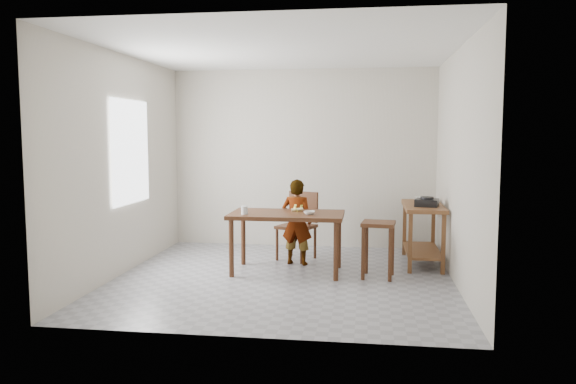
# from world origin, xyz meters

# --- Properties ---
(floor) EXTENTS (4.00, 4.00, 0.04)m
(floor) POSITION_xyz_m (0.00, 0.00, -0.02)
(floor) COLOR gray
(floor) RESTS_ON ground
(ceiling) EXTENTS (4.00, 4.00, 0.04)m
(ceiling) POSITION_xyz_m (0.00, 0.00, 2.72)
(ceiling) COLOR white
(ceiling) RESTS_ON wall_back
(wall_back) EXTENTS (4.00, 0.04, 2.70)m
(wall_back) POSITION_xyz_m (0.00, 2.02, 1.35)
(wall_back) COLOR beige
(wall_back) RESTS_ON ground
(wall_front) EXTENTS (4.00, 0.04, 2.70)m
(wall_front) POSITION_xyz_m (0.00, -2.02, 1.35)
(wall_front) COLOR beige
(wall_front) RESTS_ON ground
(wall_left) EXTENTS (0.04, 4.00, 2.70)m
(wall_left) POSITION_xyz_m (-2.02, 0.00, 1.35)
(wall_left) COLOR beige
(wall_left) RESTS_ON ground
(wall_right) EXTENTS (0.04, 4.00, 2.70)m
(wall_right) POSITION_xyz_m (2.02, 0.00, 1.35)
(wall_right) COLOR beige
(wall_right) RESTS_ON ground
(window_pane) EXTENTS (0.02, 1.10, 1.30)m
(window_pane) POSITION_xyz_m (-1.97, 0.20, 1.50)
(window_pane) COLOR white
(window_pane) RESTS_ON wall_left
(dining_table) EXTENTS (1.40, 0.80, 0.75)m
(dining_table) POSITION_xyz_m (0.00, 0.30, 0.38)
(dining_table) COLOR #412312
(dining_table) RESTS_ON floor
(prep_counter) EXTENTS (0.50, 1.20, 0.80)m
(prep_counter) POSITION_xyz_m (1.72, 1.00, 0.40)
(prep_counter) COLOR brown
(prep_counter) RESTS_ON floor
(child) EXTENTS (0.46, 0.34, 1.14)m
(child) POSITION_xyz_m (0.07, 0.74, 0.57)
(child) COLOR white
(child) RESTS_ON floor
(dining_chair) EXTENTS (0.59, 0.59, 0.93)m
(dining_chair) POSITION_xyz_m (0.03, 1.03, 0.46)
(dining_chair) COLOR #412312
(dining_chair) RESTS_ON floor
(stool) EXTENTS (0.43, 0.43, 0.68)m
(stool) POSITION_xyz_m (1.12, 0.20, 0.34)
(stool) COLOR #412312
(stool) RESTS_ON floor
(glass_tumbler) EXTENTS (0.10, 0.10, 0.10)m
(glass_tumbler) POSITION_xyz_m (-0.49, 0.11, 0.80)
(glass_tumbler) COLOR silver
(glass_tumbler) RESTS_ON dining_table
(small_bowl) EXTENTS (0.14, 0.14, 0.04)m
(small_bowl) POSITION_xyz_m (0.29, 0.19, 0.77)
(small_bowl) COLOR silver
(small_bowl) RESTS_ON dining_table
(banana) EXTENTS (0.19, 0.15, 0.06)m
(banana) POSITION_xyz_m (0.11, 0.45, 0.78)
(banana) COLOR #DBD155
(banana) RESTS_ON dining_table
(serving_bowl) EXTENTS (0.25, 0.25, 0.06)m
(serving_bowl) POSITION_xyz_m (1.74, 1.32, 0.83)
(serving_bowl) COLOR silver
(serving_bowl) RESTS_ON prep_counter
(gas_burner) EXTENTS (0.34, 0.34, 0.09)m
(gas_burner) POSITION_xyz_m (1.75, 0.80, 0.85)
(gas_burner) COLOR black
(gas_burner) RESTS_ON prep_counter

